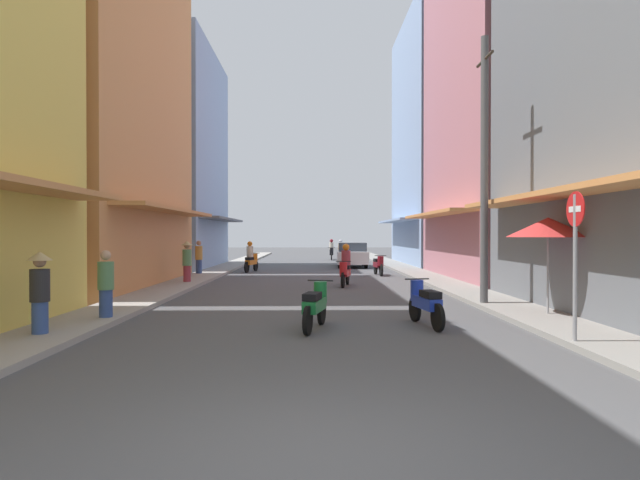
% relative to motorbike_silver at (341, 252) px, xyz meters
% --- Properties ---
extents(ground_plane, '(106.85, 106.85, 0.00)m').
position_rel_motorbike_silver_xyz_m(ground_plane, '(-1.88, -11.15, -0.70)').
color(ground_plane, '#4C4C4F').
extents(sidewalk_left, '(1.52, 56.57, 0.12)m').
position_rel_motorbike_silver_xyz_m(sidewalk_left, '(-6.86, -11.15, -0.64)').
color(sidewalk_left, '#9E9991').
rests_on(sidewalk_left, ground).
extents(sidewalk_right, '(1.52, 56.57, 0.12)m').
position_rel_motorbike_silver_xyz_m(sidewalk_right, '(3.10, -11.15, -0.64)').
color(sidewalk_right, gray).
rests_on(sidewalk_right, ground).
extents(building_left_mid, '(7.05, 10.60, 12.86)m').
position_rel_motorbike_silver_xyz_m(building_left_mid, '(-10.61, -16.49, 5.72)').
color(building_left_mid, '#D88C4C').
rests_on(building_left_mid, ground).
extents(building_left_far, '(7.05, 9.61, 12.46)m').
position_rel_motorbike_silver_xyz_m(building_left_far, '(-10.61, -5.48, 5.52)').
color(building_left_far, '#8CA5CC').
rests_on(building_left_far, ground).
extents(building_right_mid, '(7.05, 9.69, 15.47)m').
position_rel_motorbike_silver_xyz_m(building_right_mid, '(6.86, -13.33, 7.03)').
color(building_right_mid, '#B7727F').
rests_on(building_right_mid, ground).
extents(building_right_far, '(7.05, 10.42, 15.52)m').
position_rel_motorbike_silver_xyz_m(building_right_far, '(6.86, -2.71, 7.05)').
color(building_right_far, '#8CA5CC').
rests_on(building_right_far, ground).
extents(motorbike_silver, '(0.65, 1.78, 1.58)m').
position_rel_motorbike_silver_xyz_m(motorbike_silver, '(0.00, 0.00, 0.00)').
color(motorbike_silver, black).
rests_on(motorbike_silver, ground).
extents(motorbike_maroon, '(0.55, 1.81, 0.96)m').
position_rel_motorbike_silver_xyz_m(motorbike_maroon, '(1.16, -11.23, -0.20)').
color(motorbike_maroon, black).
rests_on(motorbike_maroon, ground).
extents(motorbike_blue, '(0.59, 1.80, 0.96)m').
position_rel_motorbike_silver_xyz_m(motorbike_blue, '(0.41, -24.82, -0.20)').
color(motorbike_blue, black).
rests_on(motorbike_blue, ground).
extents(motorbike_orange, '(0.67, 1.77, 1.58)m').
position_rel_motorbike_silver_xyz_m(motorbike_orange, '(-5.11, -8.87, 0.00)').
color(motorbike_orange, black).
rests_on(motorbike_orange, ground).
extents(motorbike_red, '(0.62, 1.79, 1.58)m').
position_rel_motorbike_silver_xyz_m(motorbike_red, '(-0.73, -16.37, 0.00)').
color(motorbike_red, black).
rests_on(motorbike_red, ground).
extents(motorbike_green, '(0.65, 1.78, 0.96)m').
position_rel_motorbike_silver_xyz_m(motorbike_green, '(-1.89, -25.17, -0.20)').
color(motorbike_green, black).
rests_on(motorbike_green, ground).
extents(motorbike_black, '(0.55, 1.81, 1.58)m').
position_rel_motorbike_silver_xyz_m(motorbike_black, '(-0.51, 3.87, 0.00)').
color(motorbike_black, black).
rests_on(motorbike_black, ground).
extents(parked_car, '(1.92, 4.16, 1.45)m').
position_rel_motorbike_silver_xyz_m(parked_car, '(0.39, -4.96, 0.04)').
color(parked_car, silver).
rests_on(parked_car, ground).
extents(pedestrian_midway, '(0.34, 0.34, 1.58)m').
position_rel_motorbike_silver_xyz_m(pedestrian_midway, '(-6.46, -24.31, 0.08)').
color(pedestrian_midway, '#334C8C').
rests_on(pedestrian_midway, ground).
extents(pedestrian_foreground, '(0.34, 0.34, 1.64)m').
position_rel_motorbike_silver_xyz_m(pedestrian_foreground, '(-7.24, -11.44, 0.12)').
color(pedestrian_foreground, '#334C8C').
rests_on(pedestrian_foreground, ground).
extents(pedestrian_far, '(0.44, 0.44, 1.61)m').
position_rel_motorbike_silver_xyz_m(pedestrian_far, '(-6.91, -26.20, 0.21)').
color(pedestrian_far, '#334C8C').
rests_on(pedestrian_far, ground).
extents(pedestrian_crossing, '(0.44, 0.44, 1.67)m').
position_rel_motorbike_silver_xyz_m(pedestrian_crossing, '(-6.75, -15.73, 0.24)').
color(pedestrian_crossing, '#99333F').
rests_on(pedestrian_crossing, ground).
extents(vendor_umbrella, '(1.84, 1.84, 2.31)m').
position_rel_motorbike_silver_xyz_m(vendor_umbrella, '(3.42, -23.92, 1.38)').
color(vendor_umbrella, '#99999E').
rests_on(vendor_umbrella, ground).
extents(utility_pole, '(0.20, 1.20, 7.14)m').
position_rel_motorbike_silver_xyz_m(utility_pole, '(2.59, -22.01, 2.94)').
color(utility_pole, '#4C4C4F').
rests_on(utility_pole, ground).
extents(street_sign_no_entry, '(0.07, 0.60, 2.65)m').
position_rel_motorbike_silver_xyz_m(street_sign_no_entry, '(2.49, -26.99, 1.01)').
color(street_sign_no_entry, gray).
rests_on(street_sign_no_entry, ground).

